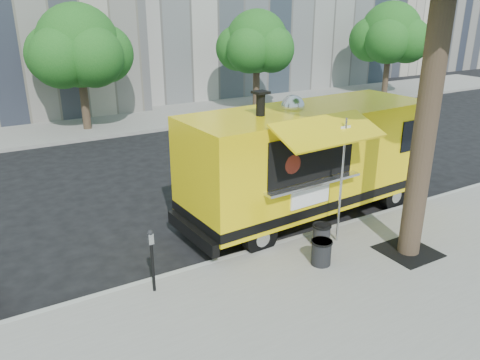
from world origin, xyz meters
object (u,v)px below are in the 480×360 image
object	(u,v)px
trash_bin_left	(321,252)
sign_post	(342,174)
food_truck	(308,159)
far_tree_b	(78,46)
far_tree_d	(390,33)
far_tree_c	(257,42)
parking_meter	(152,253)
trash_bin_right	(321,234)

from	to	relation	value
trash_bin_left	sign_post	bearing A→B (deg)	32.41
food_truck	trash_bin_left	world-z (taller)	food_truck
far_tree_b	trash_bin_left	bearing A→B (deg)	-84.21
sign_post	far_tree_d	bearing A→B (deg)	40.70
far_tree_c	food_truck	bearing A→B (deg)	-116.38
food_truck	parking_meter	bearing A→B (deg)	-166.24
parking_meter	food_truck	bearing A→B (deg)	17.10
sign_post	trash_bin_right	world-z (taller)	sign_post
far_tree_d	trash_bin_left	xyz separation A→B (m)	(-17.49, -14.81, -3.44)
parking_meter	food_truck	xyz separation A→B (m)	(4.93, 1.52, 0.70)
far_tree_d	food_truck	xyz separation A→B (m)	(-16.07, -12.43, -2.21)
sign_post	food_truck	distance (m)	1.77
parking_meter	trash_bin_right	distance (m)	4.10
food_truck	trash_bin_left	size ratio (longest dim) A/B	13.07
trash_bin_left	far_tree_c	bearing A→B (deg)	62.86
far_tree_b	trash_bin_right	xyz separation A→B (m)	(2.06, -14.25, -3.40)
far_tree_c	trash_bin_right	distance (m)	15.92
trash_bin_right	far_tree_d	bearing A→B (deg)	39.88
far_tree_c	far_tree_b	bearing A→B (deg)	178.09
far_tree_b	parking_meter	size ratio (longest dim) A/B	4.12
food_truck	trash_bin_right	bearing A→B (deg)	-120.21
far_tree_c	parking_meter	xyz separation A→B (m)	(-11.00, -13.75, -2.74)
far_tree_b	sign_post	distance (m)	14.61
sign_post	parking_meter	bearing A→B (deg)	177.48
far_tree_b	far_tree_d	size ratio (longest dim) A/B	0.97
far_tree_d	trash_bin_right	world-z (taller)	far_tree_d
far_tree_b	sign_post	xyz separation A→B (m)	(2.55, -14.25, -1.98)
parking_meter	trash_bin_left	bearing A→B (deg)	-13.76
sign_post	trash_bin_left	bearing A→B (deg)	-147.59
far_tree_b	trash_bin_left	distance (m)	15.36
far_tree_b	trash_bin_right	world-z (taller)	far_tree_b
far_tree_b	trash_bin_left	world-z (taller)	far_tree_b
far_tree_b	food_truck	size ratio (longest dim) A/B	0.75
far_tree_d	sign_post	distance (m)	21.79
trash_bin_left	trash_bin_right	world-z (taller)	trash_bin_left
trash_bin_right	trash_bin_left	bearing A→B (deg)	-129.87
parking_meter	trash_bin_right	bearing A→B (deg)	-2.83
far_tree_b	sign_post	size ratio (longest dim) A/B	1.83
food_truck	trash_bin_right	xyz separation A→B (m)	(-0.87, -1.72, -1.25)
trash_bin_left	trash_bin_right	xyz separation A→B (m)	(0.55, 0.66, -0.02)
far_tree_d	far_tree_b	bearing A→B (deg)	179.70
sign_post	food_truck	xyz separation A→B (m)	(0.38, 1.72, -0.17)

